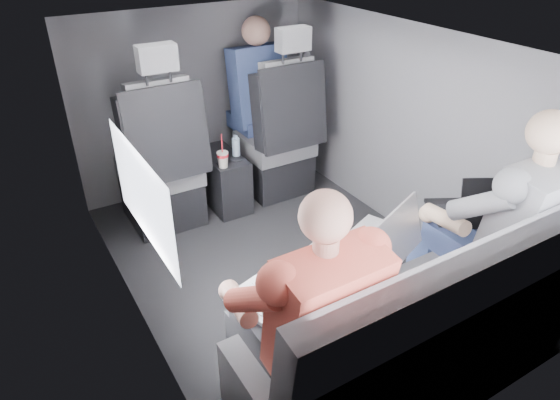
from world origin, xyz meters
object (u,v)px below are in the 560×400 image
passenger_rear_right (499,228)px  passenger_front_right (257,89)px  laptop_white (280,291)px  laptop_black (478,209)px  water_bottle (236,147)px  rear_bench (417,338)px  front_seat_left (162,172)px  soda_cup (223,159)px  front_seat_right (279,144)px  center_console (223,180)px  laptop_silver (383,238)px  passenger_rear_left (303,317)px

passenger_rear_right → passenger_front_right: passenger_front_right is taller
laptop_white → laptop_black: laptop_black is taller
water_bottle → rear_bench: bearing=-92.4°
front_seat_left → passenger_front_right: bearing=16.5°
passenger_front_right → soda_cup: bearing=-141.1°
water_bottle → laptop_black: laptop_black is taller
front_seat_right → front_seat_left: bearing=180.0°
passenger_front_right → passenger_rear_right: bearing=-86.5°
rear_bench → front_seat_right: bearing=76.7°
center_console → passenger_front_right: size_ratio=0.57×
water_bottle → laptop_white: size_ratio=0.40×
water_bottle → center_console: bearing=136.0°
rear_bench → laptop_white: bearing=155.7°
water_bottle → laptop_white: (-0.62, -1.62, 0.16)m
front_seat_left → front_seat_right: same height
rear_bench → laptop_white: size_ratio=4.08×
front_seat_left → soda_cup: bearing=-20.1°
front_seat_right → passenger_front_right: passenger_front_right is taller
laptop_black → passenger_front_right: 1.91m
front_seat_left → laptop_black: 1.96m
laptop_black → front_seat_right: bearing=95.3°
laptop_white → laptop_silver: size_ratio=0.90×
passenger_front_right → center_console: bearing=-152.6°
laptop_black → passenger_front_right: passenger_front_right is taller
rear_bench → laptop_black: (0.60, 0.26, 0.33)m
front_seat_right → laptop_white: bearing=-120.8°
front_seat_right → passenger_rear_left: size_ratio=1.07×
rear_bench → soda_cup: size_ratio=6.71×
passenger_rear_left → laptop_white: bearing=92.8°
passenger_rear_left → front_seat_left: bearing=87.4°
soda_cup → laptop_black: 1.66m
passenger_rear_right → rear_bench: bearing=-170.2°
water_bottle → front_seat_left: bearing=176.0°
laptop_white → front_seat_right: bearing=59.2°
soda_cup → passenger_rear_right: 1.79m
center_console → passenger_rear_right: 1.97m
laptop_white → passenger_rear_right: bearing=-7.8°
laptop_white → passenger_front_right: (0.96, 1.92, 0.12)m
center_console → water_bottle: 0.29m
soda_cup → laptop_black: size_ratio=0.50×
passenger_rear_right → laptop_silver: bearing=157.4°
laptop_white → passenger_front_right: bearing=63.4°
center_console → front_seat_left: bearing=-174.9°
front_seat_right → passenger_rear_left: (-0.98, -1.81, 0.21)m
center_console → laptop_silver: 1.69m
water_bottle → laptop_black: size_ratio=0.33×
front_seat_right → rear_bench: size_ratio=0.79×
water_bottle → passenger_front_right: passenger_front_right is taller
laptop_white → laptop_black: (1.14, 0.02, 0.00)m
front_seat_left → passenger_rear_right: bearing=-61.1°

